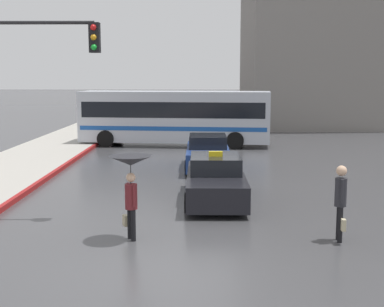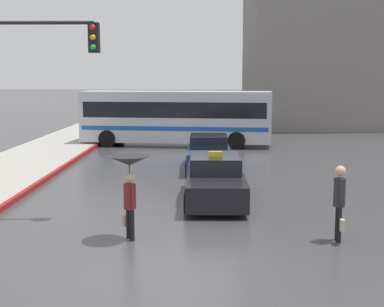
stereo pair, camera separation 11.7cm
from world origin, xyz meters
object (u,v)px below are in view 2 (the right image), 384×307
object	(u,v)px
taxi	(215,180)
sedan_red	(208,153)
pedestrian_with_umbrella	(129,172)
pedestrian_man	(340,198)
city_bus	(176,116)
traffic_light	(21,76)

from	to	relation	value
taxi	sedan_red	distance (m)	6.02
taxi	sedan_red	size ratio (longest dim) A/B	1.04
pedestrian_with_umbrella	pedestrian_man	xyz separation A→B (m)	(5.07, -0.06, -0.61)
city_bus	traffic_light	size ratio (longest dim) A/B	1.93
taxi	sedan_red	bearing A→B (deg)	-88.58
sedan_red	pedestrian_man	distance (m)	10.71
city_bus	traffic_light	world-z (taller)	traffic_light
taxi	pedestrian_with_umbrella	world-z (taller)	pedestrian_with_umbrella
sedan_red	city_bus	xyz separation A→B (m)	(-1.76, 7.79, 1.07)
pedestrian_man	city_bus	bearing A→B (deg)	-159.58
pedestrian_with_umbrella	traffic_light	distance (m)	4.44
sedan_red	pedestrian_man	world-z (taller)	pedestrian_man
city_bus	pedestrian_man	bearing A→B (deg)	-159.18
sedan_red	pedestrian_man	bearing A→B (deg)	106.47
traffic_light	taxi	bearing A→B (deg)	21.80
sedan_red	city_bus	distance (m)	8.06
pedestrian_with_umbrella	pedestrian_man	world-z (taller)	pedestrian_with_umbrella
taxi	traffic_light	bearing A→B (deg)	21.80
city_bus	pedestrian_man	xyz separation A→B (m)	(4.79, -18.05, -0.65)
city_bus	pedestrian_man	distance (m)	18.69
sedan_red	traffic_light	distance (m)	10.26
pedestrian_with_umbrella	traffic_light	xyz separation A→B (m)	(-3.21, 2.03, 2.29)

